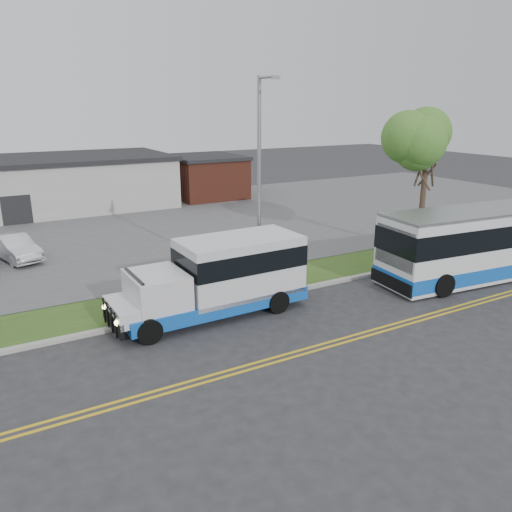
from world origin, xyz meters
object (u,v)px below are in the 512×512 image
tree_east (428,145)px  streetlight_near (260,177)px  shuttle_bus (223,274)px  parked_car_a (15,248)px  pedestrian (131,285)px  transit_bus (494,241)px

tree_east → streetlight_near: 11.05m
shuttle_bus → parked_car_a: shuttle_bus is taller
streetlight_near → pedestrian: size_ratio=5.88×
streetlight_near → parked_car_a: streetlight_near is taller
tree_east → shuttle_bus: size_ratio=1.01×
transit_bus → parked_car_a: 25.47m
pedestrian → parked_car_a: (-3.80, 9.37, -0.11)m
tree_east → pedestrian: (-17.12, 0.28, -5.30)m
tree_east → shuttle_bus: (-13.99, -2.38, -4.53)m
transit_bus → pedestrian: transit_bus is taller
pedestrian → streetlight_near: bearing=172.4°
tree_east → transit_bus: size_ratio=0.65×
streetlight_near → transit_bus: (11.03, -4.53, -3.45)m
transit_bus → parked_car_a: size_ratio=3.03×
shuttle_bus → transit_bus: bearing=-10.9°
tree_east → parked_car_a: size_ratio=1.95×
pedestrian → parked_car_a: 10.12m
transit_bus → parked_car_a: bearing=150.9°
shuttle_bus → tree_east: bearing=8.5°
streetlight_near → parked_car_a: size_ratio=2.23×
tree_east → pedestrian: size_ratio=5.15×
streetlight_near → pedestrian: bearing=174.8°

